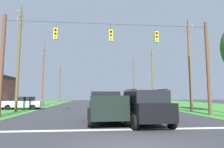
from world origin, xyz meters
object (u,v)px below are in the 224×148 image
utility_pole_far_right (152,77)px  utility_pole_distant_right (43,74)px  suv_black (144,106)px  overhead_signal_span (110,62)px  utility_pole_far_left (19,57)px  utility_pole_mid_right (190,66)px  utility_pole_distant_left (60,84)px  utility_pole_near_left (134,79)px  pickup_truck (105,107)px  distant_car_crossing_white (24,103)px

utility_pole_far_right → utility_pole_distant_right: size_ratio=0.96×
suv_black → utility_pole_far_right: (7.32, 21.44, 3.76)m
overhead_signal_span → utility_pole_far_left: size_ratio=1.55×
utility_pole_distant_right → utility_pole_mid_right: bearing=-35.6°
utility_pole_far_left → utility_pole_distant_left: (-0.20, 26.58, -1.20)m
utility_pole_distant_left → utility_pole_near_left: bearing=-3.0°
pickup_truck → suv_black: size_ratio=1.12×
pickup_truck → utility_pole_far_left: size_ratio=0.48×
suv_black → distant_car_crossing_white: (-11.20, 12.86, -0.27)m
utility_pole_mid_right → utility_pole_far_left: bearing=175.4°
distant_car_crossing_white → utility_pole_distant_left: size_ratio=0.47×
utility_pole_near_left → utility_pole_far_left: bearing=-124.7°
pickup_truck → utility_pole_distant_right: 22.31m
pickup_truck → utility_pole_far_right: (9.50, 20.09, 3.85)m
suv_black → utility_pole_far_left: bearing=138.6°
utility_pole_mid_right → utility_pole_far_right: (0.11, 13.35, 0.03)m
pickup_truck → distant_car_crossing_white: 14.62m
utility_pole_mid_right → utility_pole_far_right: bearing=89.5°
utility_pole_distant_right → utility_pole_distant_left: size_ratio=1.11×
overhead_signal_span → utility_pole_far_right: size_ratio=1.77×
pickup_truck → utility_pole_near_left: size_ratio=0.47×
utility_pole_far_left → utility_pole_far_right: bearing=33.3°
overhead_signal_span → utility_pole_far_left: bearing=151.5°
utility_pole_near_left → utility_pole_distant_left: 18.00m
suv_black → utility_pole_near_left: 36.16m
distant_car_crossing_white → utility_pole_near_left: 29.17m
utility_pole_far_left → utility_pole_distant_right: 11.77m
suv_black → utility_pole_distant_right: bearing=117.8°
utility_pole_distant_right → utility_pole_distant_left: utility_pole_distant_right is taller
suv_black → distant_car_crossing_white: bearing=131.1°
overhead_signal_span → distant_car_crossing_white: bearing=139.1°
suv_black → utility_pole_far_right: size_ratio=0.49×
distant_car_crossing_white → utility_pole_mid_right: bearing=-14.5°
pickup_truck → utility_pole_distant_right: bearing=114.4°
utility_pole_far_right → utility_pole_distant_left: 23.49m
pickup_truck → utility_pole_far_right: utility_pole_far_right is taller
utility_pole_far_left → utility_pole_distant_left: size_ratio=1.22×
utility_pole_near_left → suv_black: bearing=-101.1°
utility_pole_far_right → utility_pole_mid_right: bearing=-90.5°
suv_black → utility_pole_distant_right: utility_pole_distant_right is taller
suv_black → utility_pole_near_left: (6.92, 35.20, 4.53)m
utility_pole_mid_right → utility_pole_near_left: size_ratio=0.85×
overhead_signal_span → pickup_truck: 4.78m
overhead_signal_span → pickup_truck: (-0.57, -3.19, -3.52)m
suv_black → utility_pole_mid_right: (7.21, 8.10, 3.73)m
distant_car_crossing_white → utility_pole_distant_left: bearing=89.5°
utility_pole_near_left → pickup_truck: bearing=-105.1°
utility_pole_far_left → overhead_signal_span: bearing=-28.5°
utility_pole_near_left → utility_pole_far_left: 31.19m
utility_pole_mid_right → utility_pole_far_left: size_ratio=0.87×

